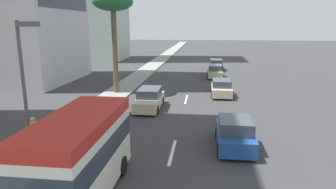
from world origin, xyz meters
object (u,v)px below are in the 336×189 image
object	(u,v)px
car_third	(215,71)
car_fourth	(149,99)
street_lamp	(26,82)
car_fifth	(235,134)
palm_tree	(113,6)
minibus_lead	(80,153)
pedestrian_near_lamp	(34,132)
car_second	(221,88)
car_sixth	(216,65)

from	to	relation	value
car_third	car_fourth	xyz separation A→B (m)	(-15.12, 5.54, -0.00)
car_fourth	street_lamp	world-z (taller)	street_lamp
car_fifth	palm_tree	size ratio (longest dim) A/B	0.44
palm_tree	minibus_lead	bearing A→B (deg)	-167.64
car_fourth	pedestrian_near_lamp	size ratio (longest dim) A/B	2.54
car_fourth	minibus_lead	bearing A→B (deg)	-1.50
minibus_lead	street_lamp	xyz separation A→B (m)	(1.22, 2.66, 2.42)
car_second	pedestrian_near_lamp	distance (m)	17.47
minibus_lead	car_fifth	bearing A→B (deg)	131.02
pedestrian_near_lamp	car_sixth	bearing A→B (deg)	-93.53
pedestrian_near_lamp	palm_tree	distance (m)	15.49
street_lamp	car_fourth	bearing A→B (deg)	-14.84
car_third	car_fifth	bearing A→B (deg)	-178.99
car_fourth	car_sixth	bearing A→B (deg)	164.77
car_fourth	pedestrian_near_lamp	world-z (taller)	pedestrian_near_lamp
car_second	car_fourth	bearing A→B (deg)	131.69
car_second	pedestrian_near_lamp	world-z (taller)	pedestrian_near_lamp
car_second	palm_tree	bearing A→B (deg)	92.44
car_second	car_fifth	xyz separation A→B (m)	(-12.22, -0.10, 0.05)
minibus_lead	car_fifth	xyz separation A→B (m)	(5.44, -6.25, -0.98)
car_third	car_sixth	size ratio (longest dim) A/B	1.04
minibus_lead	street_lamp	bearing A→B (deg)	-114.62
minibus_lead	car_fifth	world-z (taller)	minibus_lead
street_lamp	pedestrian_near_lamp	bearing A→B (deg)	30.37
car_second	palm_tree	xyz separation A→B (m)	(-0.42, 9.93, 7.41)
car_second	palm_tree	size ratio (longest dim) A/B	0.47
car_second	pedestrian_near_lamp	size ratio (longest dim) A/B	2.35
minibus_lead	pedestrian_near_lamp	size ratio (longest dim) A/B	3.40
car_third	pedestrian_near_lamp	world-z (taller)	pedestrian_near_lamp
car_second	car_sixth	xyz separation A→B (m)	(16.39, -0.05, 0.02)
minibus_lead	car_fourth	bearing A→B (deg)	178.50
car_third	palm_tree	world-z (taller)	palm_tree
car_third	car_sixth	xyz separation A→B (m)	(6.46, -0.34, -0.02)
car_second	minibus_lead	bearing A→B (deg)	160.78
car_sixth	street_lamp	distance (m)	34.18
street_lamp	car_sixth	bearing A→B (deg)	-15.10
car_third	car_sixth	world-z (taller)	car_third
pedestrian_near_lamp	car_second	bearing A→B (deg)	-110.53
car_second	car_sixth	world-z (taller)	car_sixth
car_third	palm_tree	distance (m)	15.95
car_fifth	car_sixth	xyz separation A→B (m)	(28.61, 0.05, -0.03)
car_third	car_fifth	world-z (taller)	car_fifth
car_third	car_fifth	distance (m)	22.15
car_third	car_second	bearing A→B (deg)	-178.30
car_second	car_fifth	bearing A→B (deg)	-179.54
car_fourth	car_sixth	distance (m)	22.37
car_fourth	pedestrian_near_lamp	xyz separation A→B (m)	(-9.06, 4.27, 0.40)
car_fifth	street_lamp	world-z (taller)	street_lamp
car_second	car_sixth	size ratio (longest dim) A/B	0.94
car_third	palm_tree	xyz separation A→B (m)	(-10.35, 9.64, 7.37)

